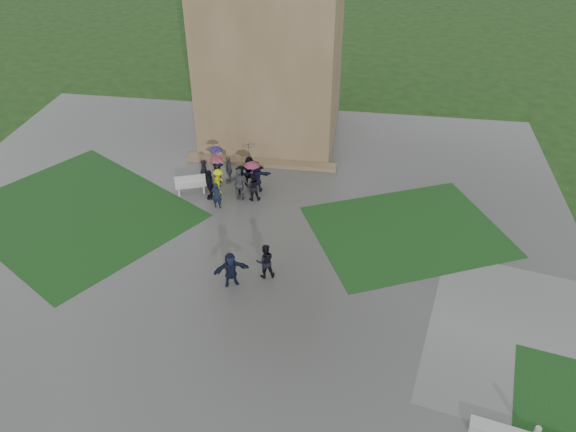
# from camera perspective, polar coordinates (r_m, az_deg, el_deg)

# --- Properties ---
(ground) EXTENTS (120.00, 120.00, 0.00)m
(ground) POSITION_cam_1_polar(r_m,az_deg,el_deg) (25.28, -7.36, -6.50)
(ground) COLOR black
(plaza) EXTENTS (34.00, 34.00, 0.02)m
(plaza) POSITION_cam_1_polar(r_m,az_deg,el_deg) (26.75, -6.27, -3.70)
(plaza) COLOR #3B3B38
(plaza) RESTS_ON ground
(lawn_inset_left) EXTENTS (14.10, 13.46, 0.01)m
(lawn_inset_left) POSITION_cam_1_polar(r_m,az_deg,el_deg) (31.21, -20.67, 0.25)
(lawn_inset_left) COLOR black
(lawn_inset_left) RESTS_ON plaza
(lawn_inset_right) EXTENTS (11.12, 10.15, 0.01)m
(lawn_inset_right) POSITION_cam_1_polar(r_m,az_deg,el_deg) (28.55, 12.01, -1.52)
(lawn_inset_right) COLOR black
(lawn_inset_right) RESTS_ON plaza
(tower_plinth) EXTENTS (9.00, 0.80, 0.22)m
(tower_plinth) POSITION_cam_1_polar(r_m,az_deg,el_deg) (33.65, -2.77, 5.47)
(tower_plinth) COLOR brown
(tower_plinth) RESTS_ON plaza
(bench) EXTENTS (1.76, 1.09, 0.97)m
(bench) POSITION_cam_1_polar(r_m,az_deg,el_deg) (31.14, -9.86, 3.18)
(bench) COLOR #A6A6A1
(bench) RESTS_ON plaza
(visitor_cluster) EXTENTS (4.17, 3.34, 2.54)m
(visitor_cluster) POSITION_cam_1_polar(r_m,az_deg,el_deg) (30.70, -5.33, 4.30)
(visitor_cluster) COLOR black
(visitor_cluster) RESTS_ON plaza
(pedestrian_mid) EXTENTS (1.64, 1.17, 1.67)m
(pedestrian_mid) POSITION_cam_1_polar(r_m,az_deg,el_deg) (24.45, -5.84, -5.40)
(pedestrian_mid) COLOR black
(pedestrian_mid) RESTS_ON plaza
(pedestrian_near) EXTENTS (0.94, 0.72, 1.70)m
(pedestrian_near) POSITION_cam_1_polar(r_m,az_deg,el_deg) (24.75, -2.34, -4.60)
(pedestrian_near) COLOR black
(pedestrian_near) RESTS_ON plaza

